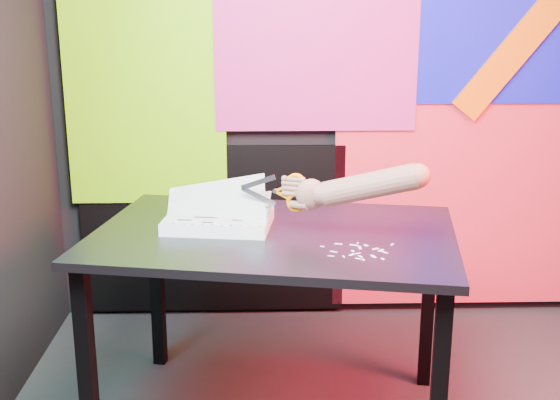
{
  "coord_description": "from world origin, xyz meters",
  "views": [
    {
      "loc": [
        -0.51,
        -1.86,
        1.51
      ],
      "look_at": [
        -0.44,
        0.48,
        0.87
      ],
      "focal_mm": 45.0,
      "sensor_mm": 36.0,
      "label": 1
    }
  ],
  "objects": [
    {
      "name": "paper_clippings",
      "position": [
        -0.19,
        0.28,
        0.75
      ],
      "size": [
        0.25,
        0.18,
        0.0
      ],
      "color": "silver",
      "rests_on": "work_table"
    },
    {
      "name": "scissors",
      "position": [
        -0.4,
        0.5,
        0.89
      ],
      "size": [
        0.23,
        0.1,
        0.14
      ],
      "rotation": [
        0.0,
        0.0,
        -0.38
      ],
      "color": "silver",
      "rests_on": "printout_stack"
    },
    {
      "name": "work_table",
      "position": [
        -0.46,
        0.5,
        0.67
      ],
      "size": [
        1.39,
        1.06,
        0.75
      ],
      "rotation": [
        0.0,
        0.0,
        -0.18
      ],
      "color": "black",
      "rests_on": "ground"
    },
    {
      "name": "hand_forearm",
      "position": [
        -0.18,
        0.41,
        0.93
      ],
      "size": [
        0.47,
        0.23,
        0.19
      ],
      "rotation": [
        0.0,
        0.0,
        -0.38
      ],
      "color": "#A35C48",
      "rests_on": "work_table"
    },
    {
      "name": "backdrop",
      "position": [
        0.06,
        1.46,
        0.96
      ],
      "size": [
        2.88,
        0.05,
        2.08
      ],
      "color": "red",
      "rests_on": "ground"
    },
    {
      "name": "printout_stack",
      "position": [
        -0.66,
        0.56,
        0.78
      ],
      "size": [
        0.4,
        0.32,
        0.2
      ],
      "rotation": [
        0.0,
        0.0,
        -0.13
      ],
      "color": "silver",
      "rests_on": "work_table"
    },
    {
      "name": "room",
      "position": [
        0.0,
        0.0,
        1.35
      ],
      "size": [
        3.01,
        3.01,
        2.71
      ],
      "color": "#2A2B2D",
      "rests_on": "ground"
    }
  ]
}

